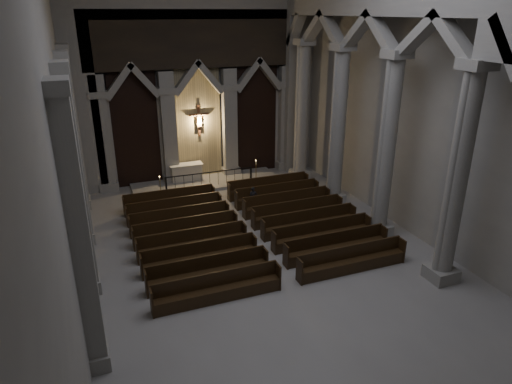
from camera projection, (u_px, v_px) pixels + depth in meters
room at (284, 71)px, 14.70m from camera, size 24.00×24.10×12.00m
sanctuary_wall at (197, 65)px, 25.07m from camera, size 14.00×0.77×12.00m
right_arcade at (400, 55)px, 17.61m from camera, size 1.00×24.00×12.00m
left_pilasters at (76, 171)px, 16.85m from camera, size 0.60×13.00×8.03m
sanctuary_step at (207, 182)px, 26.68m from camera, size 8.50×2.60×0.15m
altar at (186, 172)px, 26.68m from camera, size 1.91×0.77×0.97m
altar_rail at (210, 177)px, 25.79m from camera, size 5.06×0.09×0.99m
candle_stand_left at (161, 193)px, 24.38m from camera, size 0.22×0.22×1.29m
candle_stand_right at (256, 178)px, 26.35m from camera, size 0.25×0.25×1.51m
pews at (249, 229)px, 20.38m from camera, size 10.00×8.91×1.03m
worshipper at (253, 198)px, 23.17m from camera, size 0.46×0.36×1.14m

